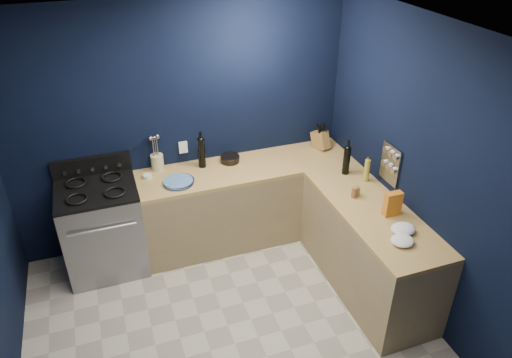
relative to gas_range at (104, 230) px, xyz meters
name	(u,v)px	position (x,y,z in m)	size (l,w,h in m)	color
floor	(235,344)	(0.93, -1.42, -0.47)	(3.50, 3.50, 0.02)	#B2AC9B
ceiling	(225,44)	(0.93, -1.42, 2.15)	(3.50, 3.50, 0.02)	silver
wall_back	(181,127)	(0.93, 0.34, 0.84)	(3.50, 0.02, 2.60)	black
wall_right	(432,181)	(2.69, -1.42, 0.84)	(0.02, 3.50, 2.60)	black
cab_back	(247,203)	(1.53, 0.02, -0.03)	(2.30, 0.63, 0.86)	#968054
top_back	(247,168)	(1.53, 0.02, 0.42)	(2.30, 0.63, 0.04)	olive
cab_right	(368,250)	(2.37, -1.13, -0.03)	(0.63, 1.67, 0.86)	#968054
top_right	(374,212)	(2.37, -1.13, 0.42)	(0.63, 1.67, 0.04)	olive
gas_range	(104,230)	(0.00, 0.00, 0.00)	(0.76, 0.66, 0.92)	gray
oven_door	(106,250)	(0.00, -0.32, -0.01)	(0.59, 0.02, 0.42)	black
cooktop	(95,190)	(0.00, 0.00, 0.48)	(0.76, 0.66, 0.03)	black
backguard	(92,166)	(0.00, 0.30, 0.58)	(0.76, 0.06, 0.20)	black
spice_panel	(390,164)	(2.67, -0.87, 0.72)	(0.02, 0.28, 0.38)	gray
wall_outlet	(183,147)	(0.93, 0.32, 0.62)	(0.09, 0.02, 0.13)	white
plate_stack	(178,182)	(0.78, -0.09, 0.46)	(0.29, 0.29, 0.04)	#3D5E95
ramekin	(148,176)	(0.51, 0.13, 0.46)	(0.09, 0.09, 0.04)	white
utensil_crock	(157,162)	(0.64, 0.27, 0.52)	(0.13, 0.13, 0.16)	beige
wine_bottle_back	(202,153)	(1.09, 0.17, 0.60)	(0.08, 0.08, 0.32)	black
lemon_basket	(230,159)	(1.39, 0.17, 0.48)	(0.20, 0.20, 0.08)	black
knife_block	(320,140)	(2.44, 0.14, 0.54)	(0.11, 0.18, 0.20)	olive
wine_bottle_right	(346,161)	(2.44, -0.46, 0.59)	(0.07, 0.07, 0.29)	black
oil_bottle	(367,170)	(2.56, -0.66, 0.56)	(0.06, 0.06, 0.24)	#ACA934
spice_jar_near	(354,193)	(2.29, -0.89, 0.49)	(0.05, 0.05, 0.11)	olive
spice_jar_far	(357,191)	(2.34, -0.87, 0.49)	(0.05, 0.05, 0.10)	olive
crouton_bag	(393,204)	(2.47, -1.25, 0.55)	(0.16, 0.07, 0.23)	red
towel_front	(403,229)	(2.41, -1.51, 0.48)	(0.21, 0.18, 0.07)	white
towel_end	(402,241)	(2.32, -1.63, 0.47)	(0.20, 0.18, 0.06)	white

